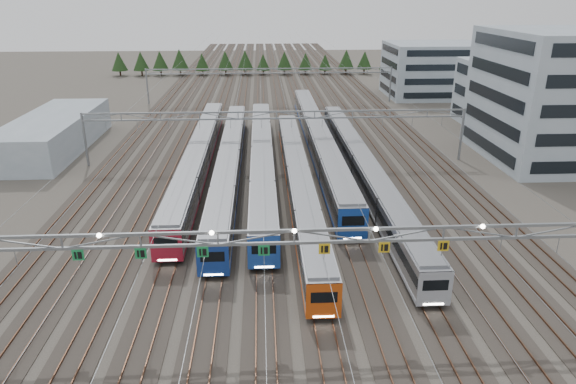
{
  "coord_description": "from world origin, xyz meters",
  "views": [
    {
      "loc": [
        -2.27,
        -33.88,
        24.13
      ],
      "look_at": [
        0.55,
        18.76,
        3.5
      ],
      "focal_mm": 32.0,
      "sensor_mm": 36.0,
      "label": 1
    }
  ],
  "objects_px": {
    "train_d": "(298,178)",
    "gantry_near": "(294,240)",
    "depot_bldg_mid": "(504,94)",
    "west_shed": "(54,133)",
    "train_e": "(318,138)",
    "gantry_mid": "(277,121)",
    "train_b": "(230,161)",
    "depot_bldg_north": "(433,70)",
    "train_a": "(199,156)",
    "train_c": "(262,158)",
    "depot_bldg_south": "(553,96)",
    "train_f": "(362,167)",
    "gantry_far": "(270,75)"
  },
  "relations": [
    {
      "from": "train_f",
      "to": "depot_bldg_south",
      "type": "height_order",
      "value": "depot_bldg_south"
    },
    {
      "from": "train_e",
      "to": "train_d",
      "type": "bearing_deg",
      "value": -104.16
    },
    {
      "from": "train_d",
      "to": "gantry_mid",
      "type": "xyz_separation_m",
      "value": [
        -2.25,
        12.8,
        4.32
      ]
    },
    {
      "from": "train_b",
      "to": "gantry_near",
      "type": "bearing_deg",
      "value": -79.03
    },
    {
      "from": "train_a",
      "to": "gantry_near",
      "type": "distance_m",
      "value": 39.14
    },
    {
      "from": "train_f",
      "to": "depot_bldg_south",
      "type": "distance_m",
      "value": 32.38
    },
    {
      "from": "train_b",
      "to": "depot_bldg_north",
      "type": "distance_m",
      "value": 74.07
    },
    {
      "from": "depot_bldg_south",
      "to": "train_a",
      "type": "bearing_deg",
      "value": -176.36
    },
    {
      "from": "train_b",
      "to": "train_f",
      "type": "bearing_deg",
      "value": -10.34
    },
    {
      "from": "train_e",
      "to": "train_f",
      "type": "bearing_deg",
      "value": -72.02
    },
    {
      "from": "train_f",
      "to": "depot_bldg_north",
      "type": "height_order",
      "value": "depot_bldg_north"
    },
    {
      "from": "gantry_mid",
      "to": "west_shed",
      "type": "distance_m",
      "value": 37.35
    },
    {
      "from": "train_d",
      "to": "depot_bldg_south",
      "type": "xyz_separation_m",
      "value": [
        39.13,
        13.22,
        7.47
      ]
    },
    {
      "from": "depot_bldg_mid",
      "to": "west_shed",
      "type": "height_order",
      "value": "depot_bldg_mid"
    },
    {
      "from": "train_e",
      "to": "gantry_near",
      "type": "relative_size",
      "value": 1.16
    },
    {
      "from": "depot_bldg_south",
      "to": "depot_bldg_mid",
      "type": "bearing_deg",
      "value": 83.32
    },
    {
      "from": "train_b",
      "to": "depot_bldg_north",
      "type": "bearing_deg",
      "value": 50.76
    },
    {
      "from": "depot_bldg_mid",
      "to": "gantry_mid",
      "type": "bearing_deg",
      "value": -154.69
    },
    {
      "from": "train_b",
      "to": "gantry_far",
      "type": "relative_size",
      "value": 1.01
    },
    {
      "from": "train_d",
      "to": "depot_bldg_north",
      "type": "bearing_deg",
      "value": 59.66
    },
    {
      "from": "train_a",
      "to": "depot_bldg_mid",
      "type": "height_order",
      "value": "depot_bldg_mid"
    },
    {
      "from": "train_c",
      "to": "train_e",
      "type": "bearing_deg",
      "value": 46.44
    },
    {
      "from": "gantry_far",
      "to": "depot_bldg_south",
      "type": "distance_m",
      "value": 60.91
    },
    {
      "from": "train_c",
      "to": "depot_bldg_south",
      "type": "height_order",
      "value": "depot_bldg_south"
    },
    {
      "from": "gantry_far",
      "to": "gantry_near",
      "type": "bearing_deg",
      "value": -90.03
    },
    {
      "from": "gantry_far",
      "to": "depot_bldg_north",
      "type": "distance_m",
      "value": 40.59
    },
    {
      "from": "west_shed",
      "to": "train_e",
      "type": "bearing_deg",
      "value": -5.56
    },
    {
      "from": "gantry_mid",
      "to": "west_shed",
      "type": "xyz_separation_m",
      "value": [
        -36.01,
        9.2,
        -3.7
      ]
    },
    {
      "from": "train_c",
      "to": "west_shed",
      "type": "xyz_separation_m",
      "value": [
        -33.76,
        13.63,
        0.48
      ]
    },
    {
      "from": "train_a",
      "to": "west_shed",
      "type": "relative_size",
      "value": 1.89
    },
    {
      "from": "train_d",
      "to": "depot_bldg_south",
      "type": "height_order",
      "value": "depot_bldg_south"
    },
    {
      "from": "train_e",
      "to": "west_shed",
      "type": "relative_size",
      "value": 2.18
    },
    {
      "from": "train_e",
      "to": "depot_bldg_north",
      "type": "distance_m",
      "value": 57.48
    },
    {
      "from": "train_a",
      "to": "depot_bldg_south",
      "type": "distance_m",
      "value": 53.24
    },
    {
      "from": "train_b",
      "to": "train_e",
      "type": "relative_size",
      "value": 0.87
    },
    {
      "from": "train_d",
      "to": "depot_bldg_mid",
      "type": "xyz_separation_m",
      "value": [
        41.5,
        33.49,
        3.98
      ]
    },
    {
      "from": "train_d",
      "to": "gantry_near",
      "type": "height_order",
      "value": "gantry_near"
    },
    {
      "from": "train_b",
      "to": "depot_bldg_south",
      "type": "height_order",
      "value": "depot_bldg_south"
    },
    {
      "from": "train_a",
      "to": "depot_bldg_north",
      "type": "height_order",
      "value": "depot_bldg_north"
    },
    {
      "from": "train_a",
      "to": "gantry_far",
      "type": "height_order",
      "value": "gantry_far"
    },
    {
      "from": "train_f",
      "to": "gantry_mid",
      "type": "bearing_deg",
      "value": 141.86
    },
    {
      "from": "train_b",
      "to": "train_e",
      "type": "height_order",
      "value": "train_e"
    },
    {
      "from": "gantry_mid",
      "to": "west_shed",
      "type": "height_order",
      "value": "gantry_mid"
    },
    {
      "from": "gantry_mid",
      "to": "depot_bldg_north",
      "type": "relative_size",
      "value": 2.56
    },
    {
      "from": "depot_bldg_mid",
      "to": "train_e",
      "type": "bearing_deg",
      "value": -157.07
    },
    {
      "from": "depot_bldg_north",
      "to": "west_shed",
      "type": "xyz_separation_m",
      "value": [
        -76.03,
        -42.53,
        -3.63
      ]
    },
    {
      "from": "gantry_far",
      "to": "depot_bldg_mid",
      "type": "xyz_separation_m",
      "value": [
        43.75,
        -24.31,
        -0.34
      ]
    },
    {
      "from": "gantry_near",
      "to": "gantry_far",
      "type": "relative_size",
      "value": 1.0
    },
    {
      "from": "train_e",
      "to": "gantry_far",
      "type": "relative_size",
      "value": 1.16
    },
    {
      "from": "gantry_mid",
      "to": "depot_bldg_mid",
      "type": "relative_size",
      "value": 3.52
    }
  ]
}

